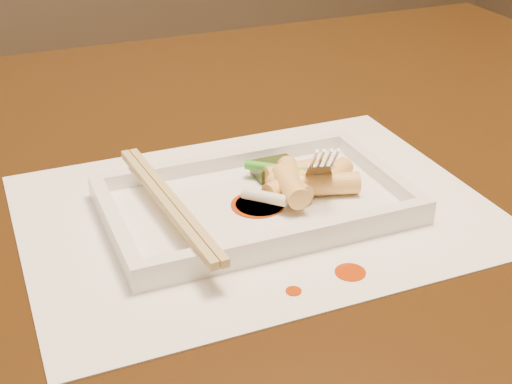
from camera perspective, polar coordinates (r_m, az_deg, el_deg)
name	(u,v)px	position (r m, az deg, el deg)	size (l,w,h in m)	color
table	(163,269)	(0.73, -7.48, -6.15)	(1.40, 0.90, 0.75)	black
placemat	(256,211)	(0.63, 0.00, -1.51)	(0.40, 0.30, 0.00)	white
sauce_splatter_a	(350,272)	(0.55, 7.55, -6.38)	(0.02, 0.02, 0.00)	#AC3205
sauce_splatter_b	(294,291)	(0.53, 3.03, -7.92)	(0.01, 0.01, 0.00)	#AC3205
plate_base	(256,206)	(0.62, 0.00, -1.13)	(0.26, 0.16, 0.01)	white
plate_rim_far	(226,160)	(0.68, -2.40, 2.56)	(0.26, 0.01, 0.01)	white
plate_rim_near	(292,237)	(0.56, 2.91, -3.64)	(0.26, 0.01, 0.01)	white
plate_rim_left	(115,224)	(0.59, -11.25, -2.49)	(0.01, 0.14, 0.01)	white
plate_rim_right	(380,170)	(0.67, 9.86, 1.73)	(0.01, 0.14, 0.01)	white
veg_piece	(274,168)	(0.66, 1.47, 1.91)	(0.04, 0.03, 0.01)	black
scallion_white	(264,197)	(0.60, 0.68, -0.39)	(0.01, 0.01, 0.04)	#EAEACC
scallion_green	(290,171)	(0.65, 2.76, 1.71)	(0.01, 0.01, 0.09)	#278C16
chopstick_a	(164,202)	(0.59, -7.38, -0.83)	(0.01, 0.21, 0.01)	tan
chopstick_b	(173,201)	(0.59, -6.64, -0.69)	(0.01, 0.21, 0.01)	tan
fork	(322,104)	(0.63, 5.30, 7.02)	(0.09, 0.10, 0.14)	silver
sauce_blob_0	(260,205)	(0.62, 0.32, -1.02)	(0.04, 0.04, 0.00)	#AC3205
sauce_blob_1	(257,205)	(0.62, 0.10, -1.03)	(0.05, 0.05, 0.00)	#AC3205
rice_cake_0	(331,176)	(0.64, 5.99, 1.29)	(0.02, 0.02, 0.05)	#FFD877
rice_cake_1	(333,184)	(0.63, 6.17, 0.67)	(0.02, 0.02, 0.05)	#FFD877
rice_cake_2	(289,176)	(0.63, 2.64, 1.29)	(0.02, 0.02, 0.04)	#FFD877
rice_cake_3	(302,184)	(0.63, 3.73, 0.61)	(0.02, 0.02, 0.04)	#FFD877
rice_cake_4	(289,189)	(0.62, 2.69, 0.27)	(0.02, 0.02, 0.04)	#FFD877
rice_cake_5	(290,186)	(0.61, 2.73, 0.50)	(0.02, 0.02, 0.05)	#FFD877
rice_cake_6	(286,186)	(0.62, 2.41, 0.47)	(0.02, 0.02, 0.04)	#FFD877
rice_cake_7	(292,172)	(0.65, 2.88, 1.58)	(0.02, 0.02, 0.05)	#FFD877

